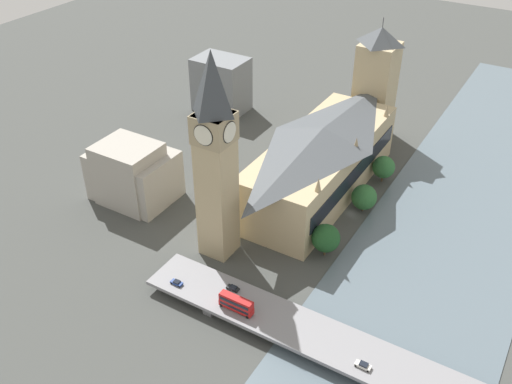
{
  "coord_description": "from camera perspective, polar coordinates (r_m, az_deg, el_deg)",
  "views": [
    {
      "loc": [
        -58.15,
        166.57,
        127.12
      ],
      "look_at": [
        22.77,
        31.83,
        20.38
      ],
      "focal_mm": 40.0,
      "sensor_mm": 36.0,
      "label": 1
    }
  ],
  "objects": [
    {
      "name": "road_bridge",
      "position": [
        162.44,
        12.19,
        -16.51
      ],
      "size": [
        147.48,
        15.65,
        4.24
      ],
      "color": "slate",
      "rests_on": "ground_plane"
    },
    {
      "name": "city_block_west",
      "position": [
        223.72,
        -12.07,
        1.65
      ],
      "size": [
        30.42,
        22.95,
        19.2
      ],
      "color": "#A39E93",
      "rests_on": "ground_plane"
    },
    {
      "name": "double_decker_bus_mid",
      "position": [
        169.29,
        -1.99,
        -11.06
      ],
      "size": [
        10.87,
        2.62,
        4.95
      ],
      "color": "red",
      "rests_on": "road_bridge"
    },
    {
      "name": "car_northbound_tail",
      "position": [
        176.88,
        -2.31,
        -9.57
      ],
      "size": [
        4.07,
        1.83,
        1.27
      ],
      "color": "black",
      "rests_on": "road_bridge"
    },
    {
      "name": "tree_embankment_mid",
      "position": [
        216.38,
        10.76,
        -0.51
      ],
      "size": [
        9.6,
        9.6,
        10.9
      ],
      "color": "brown",
      "rests_on": "ground_plane"
    },
    {
      "name": "tree_embankment_near",
      "position": [
        192.72,
        7.0,
        -4.6
      ],
      "size": [
        9.72,
        9.72,
        12.08
      ],
      "color": "brown",
      "rests_on": "ground_plane"
    },
    {
      "name": "river_water",
      "position": [
        210.73,
        18.27,
        -4.92
      ],
      "size": [
        57.74,
        360.0,
        0.3
      ],
      "primitive_type": "cube",
      "color": "slate",
      "rests_on": "ground_plane"
    },
    {
      "name": "clock_tower",
      "position": [
        176.61,
        -4.09,
        3.69
      ],
      "size": [
        11.55,
        11.55,
        71.7
      ],
      "color": "tan",
      "rests_on": "ground_plane"
    },
    {
      "name": "tree_embankment_far",
      "position": [
        234.92,
        12.64,
        2.45
      ],
      "size": [
        9.07,
        9.07,
        11.3
      ],
      "color": "brown",
      "rests_on": "ground_plane"
    },
    {
      "name": "parliament_hall",
      "position": [
        221.34,
        6.53,
        3.18
      ],
      "size": [
        29.19,
        83.44,
        28.01
      ],
      "color": "tan",
      "rests_on": "ground_plane"
    },
    {
      "name": "city_block_east",
      "position": [
        286.5,
        -3.5,
        10.7
      ],
      "size": [
        25.22,
        18.15,
        26.52
      ],
      "color": "slate",
      "rests_on": "ground_plane"
    },
    {
      "name": "car_northbound_lead",
      "position": [
        180.12,
        -7.94,
        -8.96
      ],
      "size": [
        3.88,
        1.81,
        1.33
      ],
      "color": "navy",
      "rests_on": "road_bridge"
    },
    {
      "name": "city_block_center",
      "position": [
        220.33,
        -12.49,
        1.8
      ],
      "size": [
        22.37,
        18.87,
        24.12
      ],
      "color": "#A39E93",
      "rests_on": "ground_plane"
    },
    {
      "name": "car_southbound_mid",
      "position": [
        159.48,
        10.67,
        -16.66
      ],
      "size": [
        4.33,
        1.9,
        1.41
      ],
      "color": "silver",
      "rests_on": "road_bridge"
    },
    {
      "name": "ground_plane",
      "position": [
        217.45,
        9.51,
        -2.14
      ],
      "size": [
        600.0,
        600.0,
        0.0
      ],
      "primitive_type": "plane",
      "color": "#424442"
    },
    {
      "name": "victoria_tower",
      "position": [
        260.96,
        11.85,
        10.52
      ],
      "size": [
        15.72,
        15.72,
        54.88
      ],
      "color": "tan",
      "rests_on": "ground_plane"
    }
  ]
}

